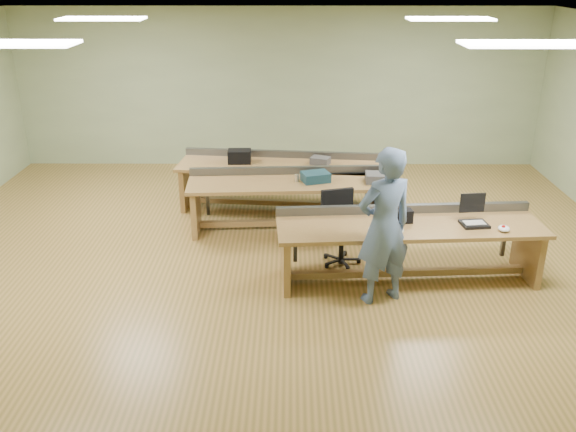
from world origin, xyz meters
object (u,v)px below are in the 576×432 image
object	(u,v)px
laptop_base	(474,224)
task_chair	(340,237)
person	(384,227)
parts_bin_grey	(382,178)
parts_bin_teal	(316,177)
mug	(305,177)
workbench_front	(408,237)
workbench_mid	(293,193)
drinks_can	(297,178)
camera_bag	(402,216)
workbench_back	(281,175)

from	to	relation	value
laptop_base	task_chair	xyz separation A→B (m)	(-1.58, 0.51, -0.41)
person	parts_bin_grey	size ratio (longest dim) A/B	4.02
parts_bin_teal	mug	size ratio (longest dim) A/B	3.40
mug	workbench_front	bearing A→B (deg)	-52.35
workbench_front	mug	size ratio (longest dim) A/B	29.12
workbench_mid	parts_bin_teal	world-z (taller)	parts_bin_teal
workbench_front	mug	bearing A→B (deg)	123.90
workbench_mid	parts_bin_teal	bearing A→B (deg)	-7.10
parts_bin_grey	task_chair	bearing A→B (deg)	-121.47
parts_bin_teal	drinks_can	xyz separation A→B (m)	(-0.27, -0.01, -0.01)
mug	drinks_can	distance (m)	0.14
laptop_base	parts_bin_grey	world-z (taller)	parts_bin_grey
parts_bin_grey	mug	bearing A→B (deg)	176.52
camera_bag	parts_bin_grey	world-z (taller)	camera_bag
workbench_mid	laptop_base	world-z (taller)	workbench_mid
person	mug	size ratio (longest dim) A/B	16.51
task_chair	parts_bin_teal	xyz separation A→B (m)	(-0.30, 1.11, 0.46)
workbench_mid	drinks_can	size ratio (longest dim) A/B	29.00
task_chair	parts_bin_teal	world-z (taller)	task_chair
parts_bin_teal	parts_bin_grey	xyz separation A→B (m)	(0.97, -0.02, -0.00)
parts_bin_teal	drinks_can	distance (m)	0.27
camera_bag	mug	bearing A→B (deg)	117.57
workbench_mid	laptop_base	bearing A→B (deg)	-39.98
workbench_back	person	distance (m)	3.22
mug	parts_bin_grey	bearing A→B (deg)	-3.48
workbench_back	mug	world-z (taller)	workbench_back
workbench_back	camera_bag	distance (m)	2.83
laptop_base	drinks_can	bearing A→B (deg)	136.38
workbench_front	parts_bin_grey	size ratio (longest dim) A/B	7.09
workbench_front	drinks_can	world-z (taller)	workbench_front
workbench_back	mug	bearing A→B (deg)	-59.96
workbench_back	task_chair	xyz separation A→B (m)	(0.81, -1.96, -0.21)
workbench_back	task_chair	world-z (taller)	task_chair
person	camera_bag	bearing A→B (deg)	-140.83
task_chair	workbench_back	bearing A→B (deg)	96.91
person	parts_bin_teal	bearing A→B (deg)	-94.46
laptop_base	mug	world-z (taller)	mug
mug	drinks_can	bearing A→B (deg)	-154.61
mug	laptop_base	bearing A→B (deg)	-39.61
parts_bin_grey	workbench_back	bearing A→B (deg)	149.56
camera_bag	parts_bin_teal	distance (m)	1.83
drinks_can	camera_bag	bearing A→B (deg)	-49.67
workbench_front	drinks_can	xyz separation A→B (m)	(-1.37, 1.56, 0.24)
laptop_base	mug	bearing A→B (deg)	133.73
workbench_mid	laptop_base	xyz separation A→B (m)	(2.21, -1.65, 0.21)
parts_bin_teal	workbench_mid	bearing A→B (deg)	176.14
parts_bin_teal	mug	distance (m)	0.16
workbench_back	task_chair	bearing A→B (deg)	-62.03
mug	drinks_can	xyz separation A→B (m)	(-0.12, -0.06, 0.01)
parts_bin_grey	workbench_mid	bearing A→B (deg)	178.16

